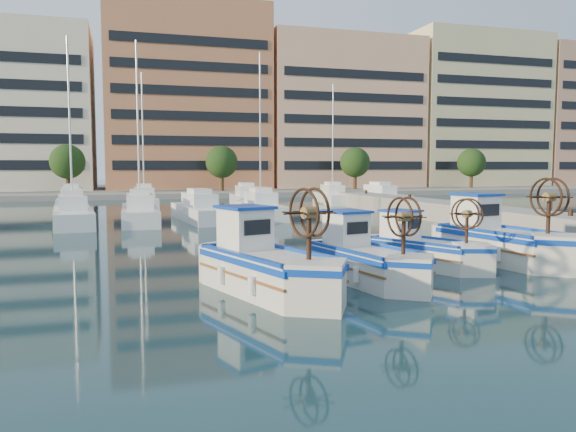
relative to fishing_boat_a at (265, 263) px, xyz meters
The scene contains 8 objects.
ground 4.30m from the fishing_boat_a, 13.03° to the left, with size 300.00×300.00×0.00m, color #1B3F46.
quay 19.31m from the fishing_boat_a, 27.62° to the left, with size 3.00×60.00×1.20m, color gray.
waterfront 68.10m from the fishing_boat_a, 78.57° to the left, with size 180.00×40.00×25.60m.
yacht_marina 28.56m from the fishing_boat_a, 87.22° to the left, with size 36.70×23.20×11.50m.
fishing_boat_a is the anchor object (origin of this frame).
fishing_boat_b 3.43m from the fishing_boat_a, 11.42° to the left, with size 2.57×4.53×2.75m.
fishing_boat_c 6.85m from the fishing_boat_a, 20.93° to the left, with size 3.20×4.21×2.54m.
fishing_boat_d 10.05m from the fishing_boat_a, 15.05° to the left, with size 2.82×5.30×3.22m.
Camera 1 is at (-7.94, -16.22, 3.57)m, focal length 35.00 mm.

